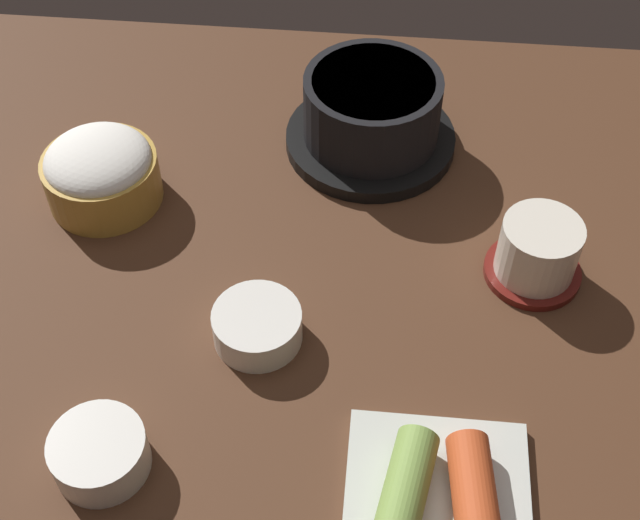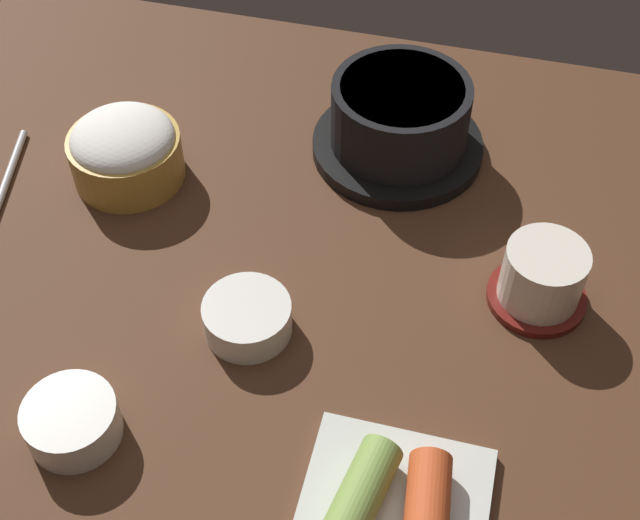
% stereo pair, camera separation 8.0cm
% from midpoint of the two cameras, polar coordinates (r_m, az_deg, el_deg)
% --- Properties ---
extents(dining_table, '(1.00, 0.76, 0.02)m').
position_cam_midpoint_polar(dining_table, '(0.84, -3.93, -0.81)').
color(dining_table, '#4C2D1C').
rests_on(dining_table, ground).
extents(stone_pot, '(0.18, 0.18, 0.09)m').
position_cam_midpoint_polar(stone_pot, '(0.93, 0.93, 9.41)').
color(stone_pot, black).
rests_on(stone_pot, dining_table).
extents(rice_bowl, '(0.12, 0.12, 0.07)m').
position_cam_midpoint_polar(rice_bowl, '(0.91, -16.67, 5.45)').
color(rice_bowl, '#B78C38').
rests_on(rice_bowl, dining_table).
extents(tea_cup_with_saucer, '(0.09, 0.09, 0.07)m').
position_cam_midpoint_polar(tea_cup_with_saucer, '(0.82, 11.42, 0.37)').
color(tea_cup_with_saucer, maroon).
rests_on(tea_cup_with_saucer, dining_table).
extents(banchan_cup_center, '(0.08, 0.08, 0.03)m').
position_cam_midpoint_polar(banchan_cup_center, '(0.77, -7.10, -4.45)').
color(banchan_cup_center, white).
rests_on(banchan_cup_center, dining_table).
extents(kimchi_plate, '(0.14, 0.14, 0.04)m').
position_cam_midpoint_polar(kimchi_plate, '(0.69, 4.40, -15.31)').
color(kimchi_plate, silver).
rests_on(kimchi_plate, dining_table).
extents(side_bowl_near, '(0.08, 0.08, 0.04)m').
position_cam_midpoint_polar(side_bowl_near, '(0.73, -17.41, -12.18)').
color(side_bowl_near, white).
rests_on(side_bowl_near, dining_table).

